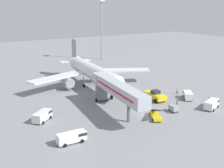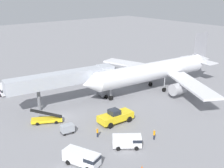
{
  "view_description": "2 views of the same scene",
  "coord_description": "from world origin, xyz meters",
  "px_view_note": "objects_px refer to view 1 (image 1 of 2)",
  "views": [
    {
      "loc": [
        -38.33,
        -48.7,
        24.05
      ],
      "look_at": [
        1.03,
        16.38,
        3.16
      ],
      "focal_mm": 46.8,
      "sensor_mm": 36.0,
      "label": 1
    },
    {
      "loc": [
        46.07,
        -23.4,
        23.87
      ],
      "look_at": [
        -2.28,
        14.83,
        3.16
      ],
      "focal_mm": 46.25,
      "sensor_mm": 36.0,
      "label": 2
    }
  ],
  "objects_px": {
    "belt_loader_truck": "(155,115)",
    "ground_crew_worker_midground": "(177,90)",
    "baggage_cart_rear_right": "(173,108)",
    "jet_bridge": "(115,89)",
    "airplane_at_gate": "(92,72)",
    "service_van_outer_right": "(212,104)",
    "service_van_mid_right": "(72,137)",
    "safety_cone_alpha": "(209,97)",
    "pushback_tug": "(155,95)",
    "service_van_far_left": "(188,95)",
    "service_van_near_left": "(43,115)",
    "ground_crew_worker_foreground": "(177,101)",
    "apron_light_mast": "(101,18)"
  },
  "relations": [
    {
      "from": "belt_loader_truck",
      "to": "ground_crew_worker_midground",
      "type": "height_order",
      "value": "belt_loader_truck"
    },
    {
      "from": "baggage_cart_rear_right",
      "to": "jet_bridge",
      "type": "bearing_deg",
      "value": 148.08
    },
    {
      "from": "baggage_cart_rear_right",
      "to": "ground_crew_worker_midground",
      "type": "distance_m",
      "value": 14.77
    },
    {
      "from": "airplane_at_gate",
      "to": "service_van_outer_right",
      "type": "bearing_deg",
      "value": -63.42
    },
    {
      "from": "belt_loader_truck",
      "to": "airplane_at_gate",
      "type": "bearing_deg",
      "value": 90.53
    },
    {
      "from": "jet_bridge",
      "to": "baggage_cart_rear_right",
      "type": "bearing_deg",
      "value": -31.92
    },
    {
      "from": "ground_crew_worker_midground",
      "to": "service_van_mid_right",
      "type": "bearing_deg",
      "value": -161.39
    },
    {
      "from": "ground_crew_worker_midground",
      "to": "belt_loader_truck",
      "type": "bearing_deg",
      "value": -146.63
    },
    {
      "from": "jet_bridge",
      "to": "ground_crew_worker_midground",
      "type": "height_order",
      "value": "jet_bridge"
    },
    {
      "from": "ground_crew_worker_midground",
      "to": "safety_cone_alpha",
      "type": "bearing_deg",
      "value": -57.33
    },
    {
      "from": "pushback_tug",
      "to": "service_van_mid_right",
      "type": "xyz_separation_m",
      "value": [
        -28.12,
        -11.38,
        -0.09
      ]
    },
    {
      "from": "ground_crew_worker_midground",
      "to": "pushback_tug",
      "type": "bearing_deg",
      "value": -173.17
    },
    {
      "from": "service_van_far_left",
      "to": "service_van_near_left",
      "type": "xyz_separation_m",
      "value": [
        -37.29,
        5.3,
        0.07
      ]
    },
    {
      "from": "jet_bridge",
      "to": "service_van_outer_right",
      "type": "bearing_deg",
      "value": -25.8
    },
    {
      "from": "jet_bridge",
      "to": "ground_crew_worker_midground",
      "type": "distance_m",
      "value": 22.78
    },
    {
      "from": "belt_loader_truck",
      "to": "ground_crew_worker_midground",
      "type": "relative_size",
      "value": 3.27
    },
    {
      "from": "airplane_at_gate",
      "to": "ground_crew_worker_midground",
      "type": "relative_size",
      "value": 22.29
    },
    {
      "from": "service_van_far_left",
      "to": "safety_cone_alpha",
      "type": "height_order",
      "value": "service_van_far_left"
    },
    {
      "from": "belt_loader_truck",
      "to": "service_van_near_left",
      "type": "xyz_separation_m",
      "value": [
        -21.46,
        11.37,
        0.43
      ]
    },
    {
      "from": "service_van_near_left",
      "to": "ground_crew_worker_midground",
      "type": "distance_m",
      "value": 38.22
    },
    {
      "from": "airplane_at_gate",
      "to": "pushback_tug",
      "type": "bearing_deg",
      "value": -67.06
    },
    {
      "from": "service_van_outer_right",
      "to": "ground_crew_worker_foreground",
      "type": "distance_m",
      "value": 8.13
    },
    {
      "from": "airplane_at_gate",
      "to": "safety_cone_alpha",
      "type": "distance_m",
      "value": 33.79
    },
    {
      "from": "airplane_at_gate",
      "to": "pushback_tug",
      "type": "height_order",
      "value": "airplane_at_gate"
    },
    {
      "from": "pushback_tug",
      "to": "ground_crew_worker_midground",
      "type": "xyz_separation_m",
      "value": [
        8.84,
        1.06,
        -0.3
      ]
    },
    {
      "from": "service_van_far_left",
      "to": "baggage_cart_rear_right",
      "type": "relative_size",
      "value": 2.05
    },
    {
      "from": "jet_bridge",
      "to": "ground_crew_worker_foreground",
      "type": "distance_m",
      "value": 16.73
    },
    {
      "from": "jet_bridge",
      "to": "baggage_cart_rear_right",
      "type": "relative_size",
      "value": 10.01
    },
    {
      "from": "ground_crew_worker_foreground",
      "to": "safety_cone_alpha",
      "type": "xyz_separation_m",
      "value": [
        11.12,
        -0.4,
        -0.64
      ]
    },
    {
      "from": "apron_light_mast",
      "to": "pushback_tug",
      "type": "bearing_deg",
      "value": -105.78
    },
    {
      "from": "jet_bridge",
      "to": "apron_light_mast",
      "type": "bearing_deg",
      "value": 63.56
    },
    {
      "from": "apron_light_mast",
      "to": "jet_bridge",
      "type": "bearing_deg",
      "value": -116.44
    },
    {
      "from": "service_van_far_left",
      "to": "safety_cone_alpha",
      "type": "distance_m",
      "value": 6.08
    },
    {
      "from": "jet_bridge",
      "to": "service_van_far_left",
      "type": "distance_m",
      "value": 21.72
    },
    {
      "from": "airplane_at_gate",
      "to": "belt_loader_truck",
      "type": "relative_size",
      "value": 6.81
    },
    {
      "from": "jet_bridge",
      "to": "ground_crew_worker_midground",
      "type": "relative_size",
      "value": 13.21
    },
    {
      "from": "safety_cone_alpha",
      "to": "service_van_outer_right",
      "type": "bearing_deg",
      "value": -135.43
    },
    {
      "from": "belt_loader_truck",
      "to": "service_van_mid_right",
      "type": "height_order",
      "value": "belt_loader_truck"
    },
    {
      "from": "service_van_outer_right",
      "to": "service_van_near_left",
      "type": "xyz_separation_m",
      "value": [
        -36.9,
        13.45,
        0.0
      ]
    },
    {
      "from": "jet_bridge",
      "to": "service_van_outer_right",
      "type": "xyz_separation_m",
      "value": [
        20.79,
        -10.05,
        -4.38
      ]
    },
    {
      "from": "airplane_at_gate",
      "to": "service_van_far_left",
      "type": "distance_m",
      "value": 28.51
    },
    {
      "from": "pushback_tug",
      "to": "safety_cone_alpha",
      "type": "height_order",
      "value": "pushback_tug"
    },
    {
      "from": "baggage_cart_rear_right",
      "to": "service_van_near_left",
      "type": "bearing_deg",
      "value": 159.12
    },
    {
      "from": "jet_bridge",
      "to": "service_van_outer_right",
      "type": "relative_size",
      "value": 4.12
    },
    {
      "from": "baggage_cart_rear_right",
      "to": "ground_crew_worker_foreground",
      "type": "xyz_separation_m",
      "value": [
        4.26,
        3.3,
        0.03
      ]
    },
    {
      "from": "belt_loader_truck",
      "to": "service_van_far_left",
      "type": "bearing_deg",
      "value": 20.97
    },
    {
      "from": "safety_cone_alpha",
      "to": "airplane_at_gate",
      "type": "bearing_deg",
      "value": 130.33
    },
    {
      "from": "service_van_near_left",
      "to": "ground_crew_worker_foreground",
      "type": "height_order",
      "value": "service_van_near_left"
    },
    {
      "from": "service_van_near_left",
      "to": "ground_crew_worker_midground",
      "type": "height_order",
      "value": "service_van_near_left"
    },
    {
      "from": "ground_crew_worker_foreground",
      "to": "jet_bridge",
      "type": "bearing_deg",
      "value": 166.42
    }
  ]
}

